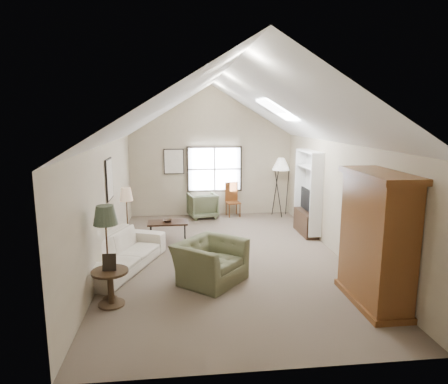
{
  "coord_description": "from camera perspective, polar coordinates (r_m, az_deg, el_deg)",
  "views": [
    {
      "loc": [
        -0.97,
        -8.3,
        3.07
      ],
      "look_at": [
        0.0,
        0.4,
        1.4
      ],
      "focal_mm": 32.0,
      "sensor_mm": 36.0,
      "label": 1
    }
  ],
  "objects": [
    {
      "name": "room_shell",
      "position": [
        8.36,
        0.31,
        11.74
      ],
      "size": [
        5.01,
        8.01,
        4.0
      ],
      "color": "brown",
      "rests_on": "ground"
    },
    {
      "name": "tripod_lamp",
      "position": [
        12.45,
        8.07,
        0.75
      ],
      "size": [
        0.57,
        0.57,
        1.84
      ],
      "primitive_type": null,
      "rotation": [
        0.0,
        0.0,
        -0.07
      ],
      "color": "white",
      "rests_on": "ground"
    },
    {
      "name": "bowl",
      "position": [
        9.97,
        -8.05,
        -4.09
      ],
      "size": [
        0.24,
        0.24,
        0.06
      ],
      "primitive_type": "imported",
      "rotation": [
        0.0,
        0.0,
        0.02
      ],
      "color": "#352215",
      "rests_on": "coffee_table"
    },
    {
      "name": "skylight",
      "position": [
        9.48,
        7.65,
        11.61
      ],
      "size": [
        0.8,
        1.2,
        0.52
      ],
      "primitive_type": null,
      "color": "white",
      "rests_on": "room_shell"
    },
    {
      "name": "side_chair",
      "position": [
        12.38,
        1.3,
        -1.09
      ],
      "size": [
        0.47,
        0.47,
        1.04
      ],
      "primitive_type": "cube",
      "rotation": [
        0.0,
        0.0,
        0.17
      ],
      "color": "brown",
      "rests_on": "ground"
    },
    {
      "name": "armchair_near",
      "position": [
        7.59,
        -1.98,
        -9.9
      ],
      "size": [
        1.57,
        1.58,
        0.77
      ],
      "primitive_type": "imported",
      "rotation": [
        0.0,
        0.0,
        0.86
      ],
      "color": "#5A5F43",
      "rests_on": "ground"
    },
    {
      "name": "tan_lamp",
      "position": [
        9.47,
        -13.65,
        -3.69
      ],
      "size": [
        0.39,
        0.39,
        1.5
      ],
      "primitive_type": null,
      "rotation": [
        0.0,
        0.0,
        -0.37
      ],
      "color": "tan",
      "rests_on": "ground"
    },
    {
      "name": "media_console",
      "position": [
        10.8,
        11.64,
        -4.3
      ],
      "size": [
        0.34,
        1.18,
        0.6
      ],
      "primitive_type": "cube",
      "color": "#382316",
      "rests_on": "ground"
    },
    {
      "name": "window",
      "position": [
        12.42,
        -1.37,
        3.29
      ],
      "size": [
        1.72,
        0.08,
        1.42
      ],
      "primitive_type": "cube",
      "color": "black",
      "rests_on": "room_shell"
    },
    {
      "name": "wall_art",
      "position": [
        10.37,
        -11.36,
        3.15
      ],
      "size": [
        1.97,
        3.71,
        0.88
      ],
      "color": "black",
      "rests_on": "room_shell"
    },
    {
      "name": "tv_alcove",
      "position": [
        10.62,
        11.92,
        0.14
      ],
      "size": [
        0.32,
        1.3,
        2.1
      ],
      "primitive_type": "cube",
      "color": "white",
      "rests_on": "ground"
    },
    {
      "name": "armoire",
      "position": [
        6.98,
        20.93,
        -6.34
      ],
      "size": [
        0.6,
        1.5,
        2.2
      ],
      "primitive_type": "cube",
      "color": "brown",
      "rests_on": "ground"
    },
    {
      "name": "tv_panel",
      "position": [
        10.66,
        11.77,
        -1.08
      ],
      "size": [
        0.05,
        0.9,
        0.55
      ],
      "primitive_type": "cube",
      "color": "black",
      "rests_on": "media_console"
    },
    {
      "name": "sofa",
      "position": [
        8.44,
        -14.54,
        -8.35
      ],
      "size": [
        1.74,
        2.57,
        0.7
      ],
      "primitive_type": "imported",
      "rotation": [
        0.0,
        0.0,
        1.2
      ],
      "color": "white",
      "rests_on": "ground"
    },
    {
      "name": "coffee_table",
      "position": [
        10.05,
        -8.01,
        -5.62
      ],
      "size": [
        0.98,
        0.56,
        0.5
      ],
      "primitive_type": "cube",
      "rotation": [
        0.0,
        0.0,
        0.02
      ],
      "color": "#341D15",
      "rests_on": "ground"
    },
    {
      "name": "side_table",
      "position": [
        6.98,
        -15.88,
        -13.02
      ],
      "size": [
        0.78,
        0.78,
        0.6
      ],
      "primitive_type": "cylinder",
      "rotation": [
        0.0,
        0.0,
        -0.37
      ],
      "color": "#372516",
      "rests_on": "ground"
    },
    {
      "name": "armchair_far",
      "position": [
        12.24,
        -3.09,
        -1.92
      ],
      "size": [
        0.98,
        0.99,
        0.76
      ],
      "primitive_type": "imported",
      "rotation": [
        0.0,
        0.0,
        3.36
      ],
      "color": "#666E4D",
      "rests_on": "ground"
    },
    {
      "name": "dark_lamp",
      "position": [
        6.98,
        -16.33,
        -8.32
      ],
      "size": [
        0.52,
        0.52,
        1.67
      ],
      "primitive_type": null,
      "rotation": [
        0.0,
        0.0,
        -0.37
      ],
      "color": "#282F21",
      "rests_on": "ground"
    }
  ]
}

